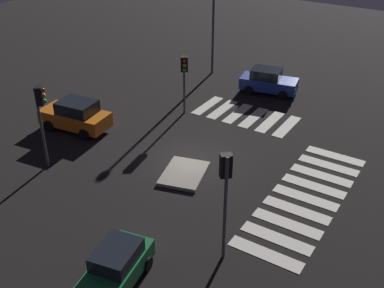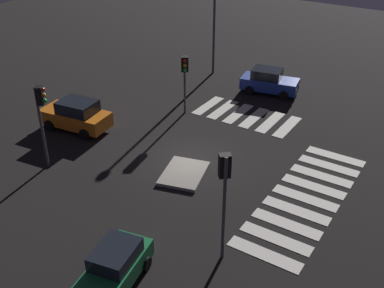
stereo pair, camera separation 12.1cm
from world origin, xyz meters
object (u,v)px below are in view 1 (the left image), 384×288
object	(u,v)px
car_blue	(268,81)
car_orange	(76,115)
traffic_light_north	(184,71)
traffic_light_west	(41,107)
traffic_light_south	(225,182)
traffic_island	(184,173)
car_green	(116,268)

from	to	relation	value
car_blue	car_orange	bearing A→B (deg)	-133.93
car_blue	traffic_light_north	xyz separation A→B (m)	(-6.15, 3.11, 2.10)
traffic_light_west	traffic_light_south	bearing A→B (deg)	-42.14
traffic_island	car_orange	world-z (taller)	car_orange
car_orange	traffic_light_south	xyz separation A→B (m)	(-4.82, -12.93, 2.68)
traffic_island	car_blue	distance (m)	12.29
car_blue	traffic_light_south	xyz separation A→B (m)	(-16.32, -5.41, 2.74)
traffic_island	car_blue	xyz separation A→B (m)	(12.24, 0.85, 0.77)
traffic_island	car_orange	size ratio (longest dim) A/B	0.71
car_green	traffic_light_north	xyz separation A→B (m)	(13.70, 5.92, 2.17)
car_orange	car_blue	bearing A→B (deg)	-130.13
car_green	car_blue	size ratio (longest dim) A/B	0.91
traffic_light_south	car_green	bearing A→B (deg)	101.44
car_green	traffic_light_north	distance (m)	15.08
traffic_light_south	car_blue	bearing A→B (deg)	-23.71
car_green	car_orange	size ratio (longest dim) A/B	0.86
car_blue	car_green	bearing A→B (deg)	-92.73
traffic_island	car_blue	world-z (taller)	car_blue
traffic_island	traffic_light_south	world-z (taller)	traffic_light_south
car_orange	car_green	bearing A→B (deg)	134.06
traffic_light_south	traffic_island	bearing A→B (deg)	6.13
traffic_island	traffic_light_west	bearing A→B (deg)	115.46
car_blue	car_orange	distance (m)	13.74
car_orange	traffic_light_north	distance (m)	7.22
car_green	traffic_light_south	bearing A→B (deg)	132.62
traffic_island	car_green	bearing A→B (deg)	-165.65
traffic_light_south	traffic_light_north	world-z (taller)	traffic_light_south
traffic_light_north	traffic_island	bearing A→B (deg)	-4.21
car_green	car_blue	bearing A→B (deg)	177.15
car_blue	traffic_light_west	distance (m)	16.56
traffic_island	car_green	xyz separation A→B (m)	(-7.61, -1.95, 0.70)
car_blue	traffic_light_west	world-z (taller)	traffic_light_west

